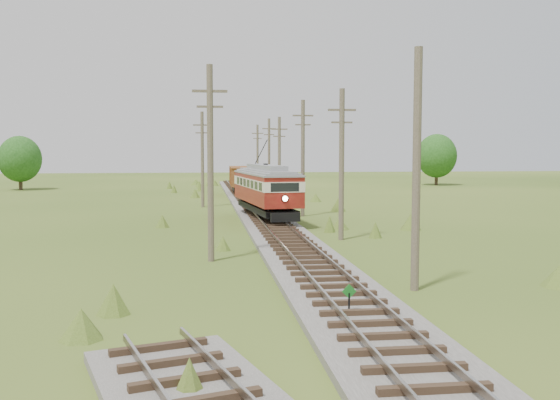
{
  "coord_description": "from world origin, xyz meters",
  "views": [
    {
      "loc": [
        -4.62,
        -16.7,
        5.11
      ],
      "look_at": [
        0.0,
        19.8,
        2.19
      ],
      "focal_mm": 40.0,
      "sensor_mm": 36.0,
      "label": 1
    }
  ],
  "objects": [
    {
      "name": "switch_marker",
      "position": [
        -0.2,
        1.5,
        0.63
      ],
      "size": [
        0.45,
        0.06,
        1.08
      ],
      "color": "black",
      "rests_on": "ground"
    },
    {
      "name": "railbed_main",
      "position": [
        0.0,
        34.0,
        0.19
      ],
      "size": [
        3.6,
        96.0,
        0.57
      ],
      "color": "#605B54",
      "rests_on": "ground"
    },
    {
      "name": "utility_pole_r_2",
      "position": [
        3.3,
        18.0,
        4.42
      ],
      "size": [
        1.6,
        0.3,
        8.6
      ],
      "color": "brown",
      "rests_on": "ground"
    },
    {
      "name": "utility_pole_r_6",
      "position": [
        3.2,
        70.0,
        4.47
      ],
      "size": [
        1.6,
        0.3,
        8.7
      ],
      "color": "brown",
      "rests_on": "ground"
    },
    {
      "name": "tree_mid_b",
      "position": [
        30.0,
        72.0,
        4.33
      ],
      "size": [
        5.88,
        5.88,
        7.57
      ],
      "color": "#38281C",
      "rests_on": "ground"
    },
    {
      "name": "tree_mid_a",
      "position": [
        -28.0,
        68.0,
        4.02
      ],
      "size": [
        5.46,
        5.46,
        7.03
      ],
      "color": "#38281C",
      "rests_on": "ground"
    },
    {
      "name": "utility_pole_l_b",
      "position": [
        -4.5,
        40.0,
        4.42
      ],
      "size": [
        1.6,
        0.3,
        8.6
      ],
      "color": "brown",
      "rests_on": "ground"
    },
    {
      "name": "gravel_pile",
      "position": [
        4.57,
        52.97,
        0.55
      ],
      "size": [
        3.25,
        3.44,
        1.18
      ],
      "color": "gray",
      "rests_on": "ground"
    },
    {
      "name": "utility_pole_r_1",
      "position": [
        3.1,
        5.0,
        4.4
      ],
      "size": [
        0.3,
        0.3,
        8.8
      ],
      "color": "brown",
      "rests_on": "ground"
    },
    {
      "name": "gondola",
      "position": [
        0.0,
        54.37,
        2.03
      ],
      "size": [
        2.79,
        8.21,
        2.71
      ],
      "rotation": [
        0.0,
        0.0,
        -0.02
      ],
      "color": "black",
      "rests_on": "ground"
    },
    {
      "name": "ground",
      "position": [
        0.0,
        0.0,
        0.0
      ],
      "size": [
        260.0,
        260.0,
        0.0
      ],
      "primitive_type": "plane",
      "color": "#375318",
      "rests_on": "ground"
    },
    {
      "name": "utility_pole_r_4",
      "position": [
        3.0,
        44.0,
        4.32
      ],
      "size": [
        1.6,
        0.3,
        8.4
      ],
      "color": "brown",
      "rests_on": "ground"
    },
    {
      "name": "utility_pole_r_5",
      "position": [
        3.4,
        57.0,
        4.58
      ],
      "size": [
        1.6,
        0.3,
        8.9
      ],
      "color": "brown",
      "rests_on": "ground"
    },
    {
      "name": "utility_pole_r_3",
      "position": [
        3.2,
        31.0,
        4.63
      ],
      "size": [
        1.6,
        0.3,
        9.0
      ],
      "color": "brown",
      "rests_on": "ground"
    },
    {
      "name": "streetcar",
      "position": [
        0.0,
        27.97,
        2.51
      ],
      "size": [
        3.96,
        11.78,
        5.33
      ],
      "rotation": [
        0.0,
        0.0,
        0.11
      ],
      "color": "black",
      "rests_on": "ground"
    },
    {
      "name": "utility_pole_l_a",
      "position": [
        -4.2,
        12.0,
        4.63
      ],
      "size": [
        1.6,
        0.3,
        9.0
      ],
      "color": "brown",
      "rests_on": "ground"
    }
  ]
}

